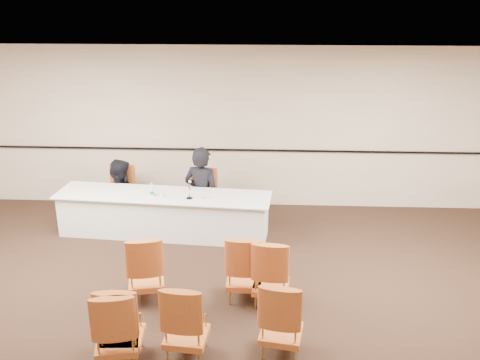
# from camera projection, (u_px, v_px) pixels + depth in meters

# --- Properties ---
(floor) EXTENTS (10.00, 10.00, 0.00)m
(floor) POSITION_uv_depth(u_px,v_px,m) (214.00, 327.00, 6.59)
(floor) COLOR black
(floor) RESTS_ON ground
(ceiling) EXTENTS (10.00, 10.00, 0.00)m
(ceiling) POSITION_uv_depth(u_px,v_px,m) (209.00, 83.00, 5.57)
(ceiling) COLOR silver
(ceiling) RESTS_ON ground
(wall_back) EXTENTS (10.00, 0.04, 3.00)m
(wall_back) POSITION_uv_depth(u_px,v_px,m) (233.00, 128.00, 9.84)
(wall_back) COLOR beige
(wall_back) RESTS_ON ground
(wall_rail) EXTENTS (9.80, 0.04, 0.03)m
(wall_rail) POSITION_uv_depth(u_px,v_px,m) (233.00, 150.00, 9.94)
(wall_rail) COLOR black
(wall_rail) RESTS_ON wall_back
(panel_table) EXTENTS (3.63, 1.13, 0.72)m
(panel_table) POSITION_uv_depth(u_px,v_px,m) (164.00, 214.00, 8.97)
(panel_table) COLOR white
(panel_table) RESTS_ON ground
(panelist_main) EXTENTS (0.78, 0.64, 1.83)m
(panelist_main) POSITION_uv_depth(u_px,v_px,m) (202.00, 197.00, 9.36)
(panelist_main) COLOR black
(panelist_main) RESTS_ON ground
(panelist_main_chair) EXTENTS (0.54, 0.54, 0.95)m
(panelist_main_chair) POSITION_uv_depth(u_px,v_px,m) (202.00, 198.00, 9.36)
(panelist_main_chair) COLOR #A33B1D
(panelist_main_chair) RESTS_ON ground
(panelist_second) EXTENTS (0.95, 0.84, 1.64)m
(panelist_second) POSITION_uv_depth(u_px,v_px,m) (121.00, 203.00, 9.61)
(panelist_second) COLOR black
(panelist_second) RESTS_ON ground
(panelist_second_chair) EXTENTS (0.54, 0.54, 0.95)m
(panelist_second_chair) POSITION_uv_depth(u_px,v_px,m) (120.00, 193.00, 9.55)
(panelist_second_chair) COLOR #A33B1D
(panelist_second_chair) RESTS_ON ground
(papers) EXTENTS (0.33, 0.26, 0.00)m
(papers) POSITION_uv_depth(u_px,v_px,m) (192.00, 196.00, 8.75)
(papers) COLOR white
(papers) RESTS_ON panel_table
(microphone) EXTENTS (0.11, 0.20, 0.27)m
(microphone) POSITION_uv_depth(u_px,v_px,m) (189.00, 191.00, 8.62)
(microphone) COLOR black
(microphone) RESTS_ON panel_table
(water_bottle) EXTENTS (0.09, 0.09, 0.23)m
(water_bottle) POSITION_uv_depth(u_px,v_px,m) (152.00, 190.00, 8.73)
(water_bottle) COLOR #167D73
(water_bottle) RESTS_ON panel_table
(drinking_glass) EXTENTS (0.07, 0.07, 0.10)m
(drinking_glass) POSITION_uv_depth(u_px,v_px,m) (162.00, 194.00, 8.72)
(drinking_glass) COLOR silver
(drinking_glass) RESTS_ON panel_table
(coffee_cup) EXTENTS (0.10, 0.10, 0.13)m
(coffee_cup) POSITION_uv_depth(u_px,v_px,m) (201.00, 195.00, 8.63)
(coffee_cup) COLOR silver
(coffee_cup) RESTS_ON panel_table
(aud_chair_front_left) EXTENTS (0.59, 0.59, 0.95)m
(aud_chair_front_left) POSITION_uv_depth(u_px,v_px,m) (146.00, 267.00, 7.03)
(aud_chair_front_left) COLOR #A33B1D
(aud_chair_front_left) RESTS_ON ground
(aud_chair_front_mid) EXTENTS (0.51, 0.51, 0.95)m
(aud_chair_front_mid) POSITION_uv_depth(u_px,v_px,m) (244.00, 266.00, 7.05)
(aud_chair_front_mid) COLOR #A33B1D
(aud_chair_front_mid) RESTS_ON ground
(aud_chair_front_right) EXTENTS (0.55, 0.55, 0.95)m
(aud_chair_front_right) POSITION_uv_depth(u_px,v_px,m) (271.00, 271.00, 6.93)
(aud_chair_front_right) COLOR #A33B1D
(aud_chair_front_right) RESTS_ON ground
(aud_chair_back_left) EXTENTS (0.53, 0.53, 0.95)m
(aud_chair_back_left) POSITION_uv_depth(u_px,v_px,m) (121.00, 321.00, 5.90)
(aud_chair_back_left) COLOR #A33B1D
(aud_chair_back_left) RESTS_ON ground
(aud_chair_back_mid) EXTENTS (0.55, 0.55, 0.95)m
(aud_chair_back_mid) POSITION_uv_depth(u_px,v_px,m) (186.00, 319.00, 5.92)
(aud_chair_back_mid) COLOR #A33B1D
(aud_chair_back_mid) RESTS_ON ground
(aud_chair_back_right) EXTENTS (0.58, 0.58, 0.95)m
(aud_chair_back_right) POSITION_uv_depth(u_px,v_px,m) (282.00, 316.00, 5.97)
(aud_chair_back_right) COLOR #A33B1D
(aud_chair_back_right) RESTS_ON ground
(aud_chair_extra) EXTENTS (0.59, 0.59, 0.95)m
(aud_chair_extra) POSITION_uv_depth(u_px,v_px,m) (116.00, 326.00, 5.80)
(aud_chair_extra) COLOR #A33B1D
(aud_chair_extra) RESTS_ON ground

